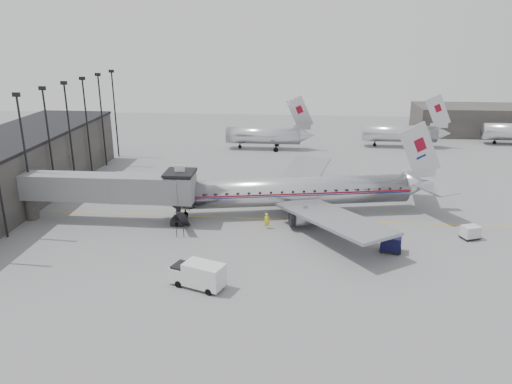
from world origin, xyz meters
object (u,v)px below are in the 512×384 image
airliner (299,191)px  baggage_cart_white (470,232)px  service_van (198,274)px  baggage_cart_navy (391,244)px  ramp_worker (267,221)px

airliner → baggage_cart_white: bearing=-29.6°
airliner → baggage_cart_white: 20.13m
service_van → baggage_cart_navy: (18.60, 8.99, -0.35)m
airliner → ramp_worker: (-3.67, -5.38, -1.95)m
baggage_cart_navy → ramp_worker: bearing=171.1°
ramp_worker → baggage_cart_navy: bearing=-39.5°
service_van → baggage_cart_navy: service_van is taller
baggage_cart_white → baggage_cart_navy: bearing=-178.0°
service_van → ramp_worker: 15.11m
baggage_cart_white → ramp_worker: size_ratio=1.24×
baggage_cart_navy → baggage_cart_white: (9.36, 4.16, -0.11)m
baggage_cart_navy → airliner: bearing=144.7°
baggage_cart_navy → baggage_cart_white: 10.24m
service_van → ramp_worker: (5.30, 14.15, -0.33)m
baggage_cart_white → ramp_worker: bearing=155.5°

